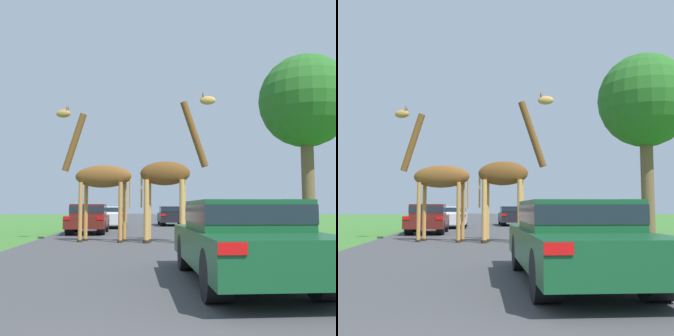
% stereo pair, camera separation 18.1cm
% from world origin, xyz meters
% --- Properties ---
extents(road, '(7.64, 120.00, 0.00)m').
position_xyz_m(road, '(0.00, 30.00, 0.00)').
color(road, '#424244').
rests_on(road, ground).
extents(giraffe_near_road, '(2.69, 0.97, 5.26)m').
position_xyz_m(giraffe_near_road, '(1.02, 12.86, 2.31)').
color(giraffe_near_road, tan).
rests_on(giraffe_near_road, ground).
extents(giraffe_companion, '(2.91, 1.15, 4.98)m').
position_xyz_m(giraffe_companion, '(-1.45, 13.52, 2.33)').
color(giraffe_companion, '#B77F3D').
rests_on(giraffe_companion, ground).
extents(car_lead_maroon, '(1.77, 4.73, 1.31)m').
position_xyz_m(car_lead_maroon, '(1.56, 5.10, 0.72)').
color(car_lead_maroon, '#144C28').
rests_on(car_lead_maroon, ground).
extents(car_queue_right, '(1.73, 4.12, 1.37)m').
position_xyz_m(car_queue_right, '(-2.33, 18.59, 0.73)').
color(car_queue_right, '#561914').
rests_on(car_queue_right, ground).
extents(car_queue_left, '(1.92, 4.08, 1.43)m').
position_xyz_m(car_queue_left, '(-3.04, 29.85, 0.76)').
color(car_queue_left, silver).
rests_on(car_queue_left, ground).
extents(car_far_ahead, '(1.78, 4.62, 1.28)m').
position_xyz_m(car_far_ahead, '(-1.55, 24.30, 0.70)').
color(car_far_ahead, silver).
rests_on(car_far_ahead, ground).
extents(car_verge_right, '(1.80, 4.43, 1.30)m').
position_xyz_m(car_verge_right, '(2.43, 27.53, 0.70)').
color(car_verge_right, black).
rests_on(car_verge_right, ground).
extents(tree_left_edge, '(3.83, 3.83, 7.51)m').
position_xyz_m(tree_left_edge, '(6.83, 14.82, 5.53)').
color(tree_left_edge, brown).
rests_on(tree_left_edge, ground).
extents(sign_post, '(0.70, 0.08, 1.50)m').
position_xyz_m(sign_post, '(5.30, 12.68, 1.05)').
color(sign_post, '#4C3823').
rests_on(sign_post, ground).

